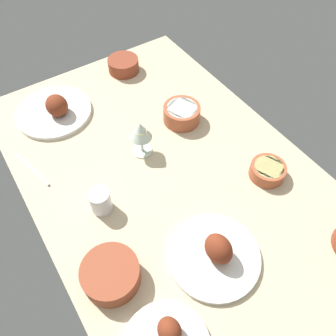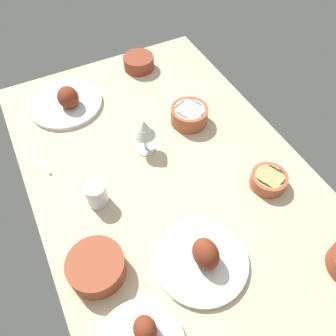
# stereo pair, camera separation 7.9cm
# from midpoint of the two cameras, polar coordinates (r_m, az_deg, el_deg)

# --- Properties ---
(dining_table) EXTENTS (1.40, 0.90, 0.04)m
(dining_table) POSITION_cam_midpoint_polar(r_m,az_deg,el_deg) (1.17, 1.94, -1.27)
(dining_table) COLOR #C6B28E
(dining_table) RESTS_ON ground
(plate_far_side) EXTENTS (0.29, 0.29, 0.09)m
(plate_far_side) POSITION_cam_midpoint_polar(r_m,az_deg,el_deg) (1.40, -15.31, 10.75)
(plate_far_side) COLOR silver
(plate_far_side) RESTS_ON dining_table
(plate_near_viewer) EXTENTS (0.27, 0.27, 0.10)m
(plate_near_viewer) POSITION_cam_midpoint_polar(r_m,az_deg,el_deg) (0.98, 8.30, -15.04)
(plate_near_viewer) COLOR silver
(plate_near_viewer) RESTS_ON dining_table
(bowl_onions) EXTENTS (0.13, 0.13, 0.06)m
(bowl_onions) POSITION_cam_midpoint_polar(r_m,az_deg,el_deg) (1.55, -3.48, 17.46)
(bowl_onions) COLOR brown
(bowl_onions) RESTS_ON dining_table
(bowl_potatoes) EXTENTS (0.12, 0.12, 0.05)m
(bowl_potatoes) POSITION_cam_midpoint_polar(r_m,az_deg,el_deg) (1.16, 18.56, -2.00)
(bowl_potatoes) COLOR #A35133
(bowl_potatoes) RESTS_ON dining_table
(bowl_sauce) EXTENTS (0.16, 0.16, 0.06)m
(bowl_sauce) POSITION_cam_midpoint_polar(r_m,az_deg,el_deg) (0.96, -9.70, -16.29)
(bowl_sauce) COLOR brown
(bowl_sauce) RESTS_ON dining_table
(bowl_cream) EXTENTS (0.14, 0.14, 0.06)m
(bowl_cream) POSITION_cam_midpoint_polar(r_m,az_deg,el_deg) (1.29, 5.39, 8.91)
(bowl_cream) COLOR #A35133
(bowl_cream) RESTS_ON dining_table
(wine_glass) EXTENTS (0.08, 0.08, 0.14)m
(wine_glass) POSITION_cam_midpoint_polar(r_m,az_deg,el_deg) (1.14, -2.08, 6.38)
(wine_glass) COLOR silver
(wine_glass) RESTS_ON dining_table
(water_tumbler) EXTENTS (0.07, 0.07, 0.08)m
(water_tumbler) POSITION_cam_midpoint_polar(r_m,az_deg,el_deg) (1.06, -9.96, -4.52)
(water_tumbler) COLOR silver
(water_tumbler) RESTS_ON dining_table
(fork_loose) EXTENTS (0.19, 0.06, 0.01)m
(fork_loose) POSITION_cam_midpoint_polar(r_m,az_deg,el_deg) (1.26, -19.68, 1.60)
(fork_loose) COLOR silver
(fork_loose) RESTS_ON dining_table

